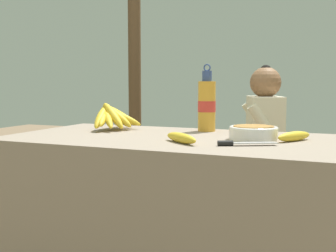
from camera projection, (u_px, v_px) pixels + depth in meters
market_counter at (173, 218)px, 1.80m from camera, size 1.40×0.74×0.70m
banana_bunch_ripe at (112, 116)px, 2.04m from camera, size 0.21×0.32×0.14m
serving_bowl at (253, 132)px, 1.68m from camera, size 0.19×0.19×0.06m
water_bottle at (207, 105)px, 1.97m from camera, size 0.08×0.08×0.32m
loose_banana_front at (181, 138)px, 1.59m from camera, size 0.18×0.16×0.04m
loose_banana_side at (294, 136)px, 1.64m from camera, size 0.13×0.18×0.04m
knife at (239, 143)px, 1.52m from camera, size 0.20×0.12×0.02m
wooden_bench at (260, 175)px, 2.75m from camera, size 1.53×0.32×0.40m
seated_vendor at (257, 135)px, 2.69m from camera, size 0.46×0.43×1.05m
banana_bunch_green at (204, 152)px, 2.89m from camera, size 0.18×0.30×0.13m
support_post_near at (134, 39)px, 3.37m from camera, size 0.10×0.10×2.56m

